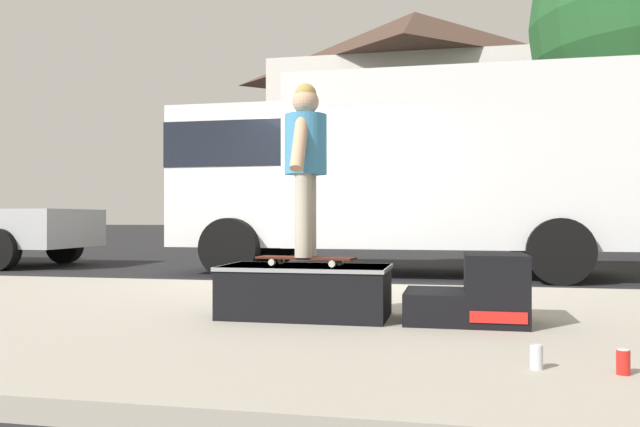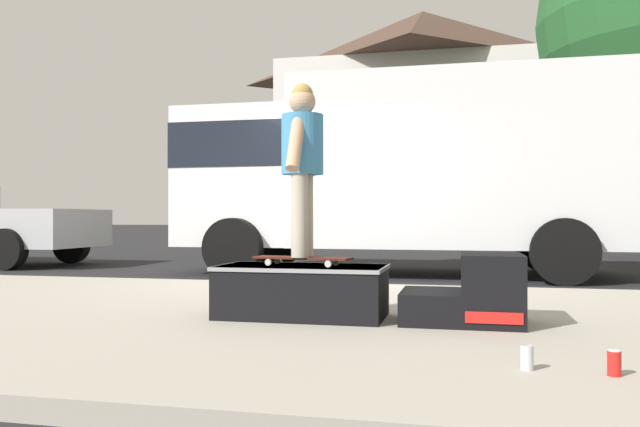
{
  "view_description": "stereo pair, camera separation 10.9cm",
  "coord_description": "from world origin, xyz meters",
  "px_view_note": "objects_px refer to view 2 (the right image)",
  "views": [
    {
      "loc": [
        1.74,
        -7.91,
        0.9
      ],
      "look_at": [
        0.42,
        -1.6,
        0.94
      ],
      "focal_mm": 35.27,
      "sensor_mm": 36.0,
      "label": 1
    },
    {
      "loc": [
        1.84,
        -7.89,
        0.9
      ],
      "look_at": [
        0.42,
        -1.6,
        0.94
      ],
      "focal_mm": 35.27,
      "sensor_mm": 36.0,
      "label": 2
    }
  ],
  "objects_px": {
    "skateboard": "(302,258)",
    "box_truck": "(396,168)",
    "kicker_ramp": "(473,294)",
    "soda_can": "(527,358)",
    "skater_kid": "(302,155)",
    "skate_box": "(302,289)",
    "soda_can_b": "(614,363)"
  },
  "relations": [
    {
      "from": "skate_box",
      "to": "kicker_ramp",
      "type": "bearing_deg",
      "value": -0.02
    },
    {
      "from": "skate_box",
      "to": "soda_can_b",
      "type": "distance_m",
      "value": 2.44
    },
    {
      "from": "skateboard",
      "to": "skater_kid",
      "type": "height_order",
      "value": "skater_kid"
    },
    {
      "from": "skate_box",
      "to": "soda_can",
      "type": "relative_size",
      "value": 10.38
    },
    {
      "from": "skate_box",
      "to": "soda_can_b",
      "type": "height_order",
      "value": "skate_box"
    },
    {
      "from": "skate_box",
      "to": "kicker_ramp",
      "type": "distance_m",
      "value": 1.3
    },
    {
      "from": "skateboard",
      "to": "soda_can_b",
      "type": "relative_size",
      "value": 6.35
    },
    {
      "from": "soda_can",
      "to": "skateboard",
      "type": "bearing_deg",
      "value": 137.78
    },
    {
      "from": "skate_box",
      "to": "kicker_ramp",
      "type": "relative_size",
      "value": 1.49
    },
    {
      "from": "skate_box",
      "to": "skater_kid",
      "type": "height_order",
      "value": "skater_kid"
    },
    {
      "from": "soda_can",
      "to": "kicker_ramp",
      "type": "bearing_deg",
      "value": 99.93
    },
    {
      "from": "skateboard",
      "to": "soda_can_b",
      "type": "xyz_separation_m",
      "value": [
        1.95,
        -1.44,
        -0.4
      ]
    },
    {
      "from": "skateboard",
      "to": "box_truck",
      "type": "distance_m",
      "value": 5.44
    },
    {
      "from": "skate_box",
      "to": "skateboard",
      "type": "xyz_separation_m",
      "value": [
        0.0,
        -0.01,
        0.24
      ]
    },
    {
      "from": "skater_kid",
      "to": "skate_box",
      "type": "bearing_deg",
      "value": 107.52
    },
    {
      "from": "kicker_ramp",
      "to": "soda_can_b",
      "type": "xyz_separation_m",
      "value": [
        0.65,
        -1.44,
        -0.15
      ]
    },
    {
      "from": "soda_can_b",
      "to": "skateboard",
      "type": "bearing_deg",
      "value": 143.68
    },
    {
      "from": "box_truck",
      "to": "skateboard",
      "type": "bearing_deg",
      "value": -92.01
    },
    {
      "from": "soda_can",
      "to": "skate_box",
      "type": "bearing_deg",
      "value": 137.63
    },
    {
      "from": "skater_kid",
      "to": "soda_can",
      "type": "distance_m",
      "value": 2.41
    },
    {
      "from": "skateboard",
      "to": "box_truck",
      "type": "height_order",
      "value": "box_truck"
    },
    {
      "from": "soda_can_b",
      "to": "kicker_ramp",
      "type": "bearing_deg",
      "value": 114.34
    },
    {
      "from": "kicker_ramp",
      "to": "soda_can",
      "type": "distance_m",
      "value": 1.44
    },
    {
      "from": "skateboard",
      "to": "soda_can",
      "type": "bearing_deg",
      "value": -42.22
    },
    {
      "from": "skateboard",
      "to": "soda_can",
      "type": "distance_m",
      "value": 2.13
    },
    {
      "from": "kicker_ramp",
      "to": "box_truck",
      "type": "distance_m",
      "value": 5.59
    },
    {
      "from": "soda_can_b",
      "to": "soda_can",
      "type": "bearing_deg",
      "value": 175.45
    },
    {
      "from": "kicker_ramp",
      "to": "box_truck",
      "type": "xyz_separation_m",
      "value": [
        -1.11,
        5.31,
        1.37
      ]
    },
    {
      "from": "skate_box",
      "to": "box_truck",
      "type": "relative_size",
      "value": 0.19
    },
    {
      "from": "soda_can_b",
      "to": "skate_box",
      "type": "bearing_deg",
      "value": 143.53
    },
    {
      "from": "box_truck",
      "to": "skater_kid",
      "type": "bearing_deg",
      "value": -92.01
    },
    {
      "from": "skate_box",
      "to": "skateboard",
      "type": "distance_m",
      "value": 0.25
    }
  ]
}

